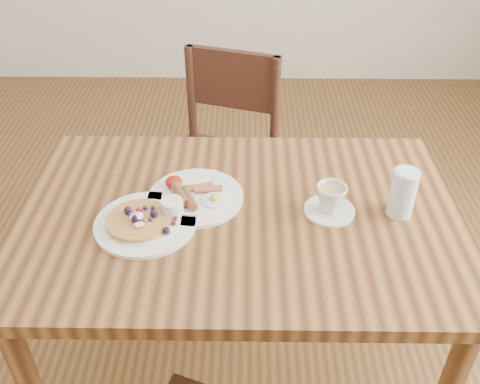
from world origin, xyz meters
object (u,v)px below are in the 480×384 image
at_px(dining_table, 240,239).
at_px(pancake_plate, 146,221).
at_px(chair_far, 223,154).
at_px(water_glass, 403,193).
at_px(breakfast_plate, 194,196).
at_px(teacup_saucer, 331,201).

bearing_deg(dining_table, pancake_plate, -167.31).
bearing_deg(chair_far, water_glass, 143.64).
bearing_deg(water_glass, breakfast_plate, 174.35).
xyz_separation_m(chair_far, pancake_plate, (-0.17, -0.75, 0.27)).
xyz_separation_m(chair_far, teacup_saucer, (0.33, -0.69, 0.30)).
bearing_deg(pancake_plate, breakfast_plate, 44.61).
height_order(pancake_plate, teacup_saucer, teacup_saucer).
bearing_deg(chair_far, breakfast_plate, 102.70).
height_order(chair_far, breakfast_plate, chair_far).
distance_m(pancake_plate, teacup_saucer, 0.50).
bearing_deg(teacup_saucer, dining_table, -178.37).
height_order(chair_far, pancake_plate, chair_far).
xyz_separation_m(dining_table, water_glass, (0.43, 0.00, 0.17)).
relative_size(dining_table, teacup_saucer, 8.57).
bearing_deg(chair_far, dining_table, 113.75).
distance_m(dining_table, water_glass, 0.46).
relative_size(teacup_saucer, water_glass, 1.02).
bearing_deg(chair_far, teacup_saucer, 132.38).
bearing_deg(water_glass, chair_far, 126.42).
xyz_separation_m(dining_table, chair_far, (-0.08, 0.70, -0.16)).
distance_m(teacup_saucer, water_glass, 0.19).
distance_m(breakfast_plate, teacup_saucer, 0.38).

